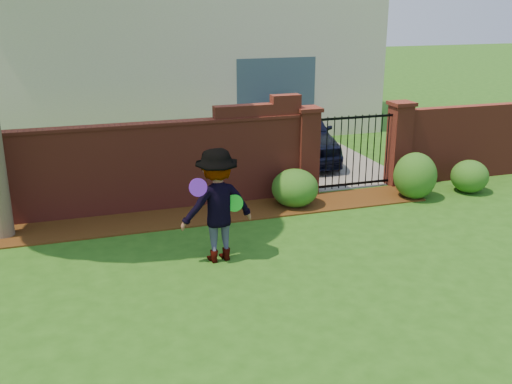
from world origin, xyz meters
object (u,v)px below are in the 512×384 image
object	(u,v)px
frisbee_purple	(198,187)
frisbee_green	(234,203)
car	(300,135)
man	(218,206)

from	to	relation	value
frisbee_purple	frisbee_green	distance (m)	0.68
frisbee_purple	car	bearing A→B (deg)	55.07
frisbee_purple	man	bearing A→B (deg)	29.75
man	frisbee_green	size ratio (longest dim) A/B	6.68
car	man	world-z (taller)	man
car	man	xyz separation A→B (m)	(-3.53, -5.35, 0.24)
car	frisbee_purple	xyz separation A→B (m)	(-3.88, -5.55, 0.64)
car	frisbee_purple	size ratio (longest dim) A/B	14.21
man	frisbee_green	xyz separation A→B (m)	(0.24, -0.11, 0.06)
car	frisbee_green	bearing A→B (deg)	-112.41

